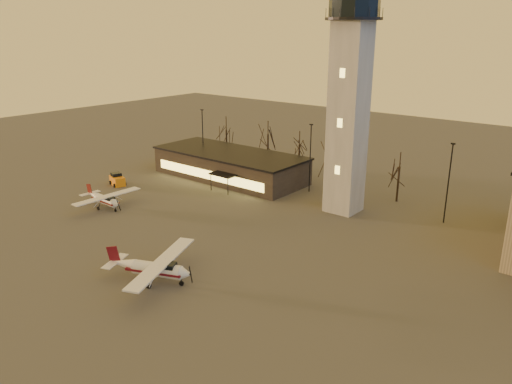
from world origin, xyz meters
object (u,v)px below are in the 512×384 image
cessna_rear (107,202)px  terminal (230,165)px  cessna_front (159,272)px  service_cart (117,180)px  control_tower (350,86)px

cessna_rear → terminal: bearing=83.4°
cessna_front → cessna_rear: (-21.48, 9.19, -0.17)m
terminal → service_cart: size_ratio=7.74×
terminal → service_cart: (-10.89, -13.96, -1.44)m
cessna_front → service_cart: bearing=127.9°
terminal → cessna_front: (18.48, -30.59, -1.06)m
control_tower → cessna_rear: bearing=-142.1°
terminal → cessna_front: size_ratio=2.25×
terminal → cessna_front: bearing=-58.9°
control_tower → service_cart: (-32.89, -11.98, -15.61)m
control_tower → terminal: size_ratio=1.28×
terminal → service_cart: terminal is taller
terminal → control_tower: bearing=-5.1°
service_cart → cessna_rear: bearing=-26.1°
cessna_rear → service_cart: 10.85m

